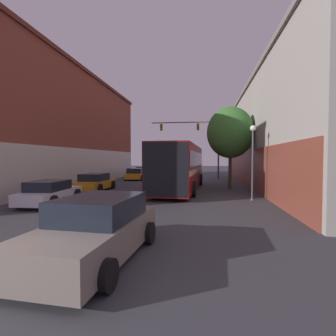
{
  "coord_description": "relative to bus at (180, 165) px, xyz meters",
  "views": [
    {
      "loc": [
        3.83,
        -3.51,
        2.38
      ],
      "look_at": [
        1.29,
        14.63,
        1.7
      ],
      "focal_mm": 28.0,
      "sensor_mm": 36.0,
      "label": 1
    }
  ],
  "objects": [
    {
      "name": "building_right_storefront",
      "position": [
        9.4,
        2.58,
        2.65
      ],
      "size": [
        8.22,
        28.09,
        8.81
      ],
      "color": "#9E998E",
      "rests_on": "ground_plane"
    },
    {
      "name": "parked_car_left_near",
      "position": [
        -6.06,
        13.86,
        -1.25
      ],
      "size": [
        2.1,
        4.63,
        1.3
      ],
      "rotation": [
        0.0,
        0.0,
        1.61
      ],
      "color": "navy",
      "rests_on": "ground_plane"
    },
    {
      "name": "parked_car_left_far",
      "position": [
        -6.17,
        -1.47,
        -1.26
      ],
      "size": [
        1.96,
        4.24,
        1.27
      ],
      "rotation": [
        0.0,
        0.0,
        1.57
      ],
      "color": "orange",
      "rests_on": "ground_plane"
    },
    {
      "name": "traffic_signal_gantry",
      "position": [
        1.13,
        10.61,
        3.07
      ],
      "size": [
        7.85,
        0.36,
        6.85
      ],
      "color": "#514C47",
      "rests_on": "ground_plane"
    },
    {
      "name": "street_tree_near",
      "position": [
        3.78,
        0.95,
        2.49
      ],
      "size": [
        3.59,
        3.23,
        6.35
      ],
      "color": "#4C3823",
      "rests_on": "ground_plane"
    },
    {
      "name": "street_lamp",
      "position": [
        4.51,
        -4.5,
        0.63
      ],
      "size": [
        0.32,
        0.32,
        4.23
      ],
      "color": "#47474C",
      "rests_on": "ground_plane"
    },
    {
      "name": "parked_car_left_distant",
      "position": [
        -6.12,
        -7.24,
        -1.27
      ],
      "size": [
        2.08,
        4.24,
        1.23
      ],
      "rotation": [
        0.0,
        0.0,
        1.63
      ],
      "color": "silver",
      "rests_on": "ground_plane"
    },
    {
      "name": "lane_center_line",
      "position": [
        -2.01,
        -0.83,
        -1.86
      ],
      "size": [
        0.14,
        42.9,
        0.01
      ],
      "color": "silver",
      "rests_on": "ground_plane"
    },
    {
      "name": "hatchback_foreground",
      "position": [
        -0.7,
        -13.96,
        -1.18
      ],
      "size": [
        2.28,
        4.45,
        1.45
      ],
      "rotation": [
        0.0,
        0.0,
        1.5
      ],
      "color": "slate",
      "rests_on": "ground_plane"
    },
    {
      "name": "bus",
      "position": [
        0.0,
        0.0,
        0.0
      ],
      "size": [
        3.29,
        12.17,
        3.32
      ],
      "rotation": [
        0.0,
        0.0,
        1.53
      ],
      "color": "maroon",
      "rests_on": "ground_plane"
    },
    {
      "name": "building_left_brick",
      "position": [
        -12.23,
        2.42,
        3.35
      ],
      "size": [
        7.81,
        27.66,
        10.21
      ],
      "color": "brown",
      "rests_on": "ground_plane"
    },
    {
      "name": "parked_car_left_mid",
      "position": [
        -5.83,
        8.71,
        -1.26
      ],
      "size": [
        2.22,
        4.34,
        1.27
      ],
      "rotation": [
        0.0,
        0.0,
        1.64
      ],
      "color": "orange",
      "rests_on": "ground_plane"
    }
  ]
}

